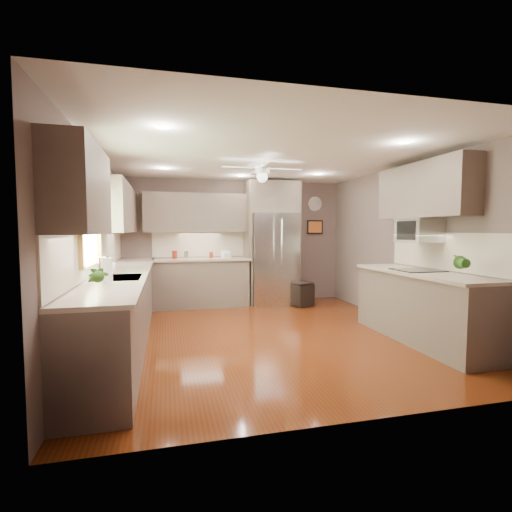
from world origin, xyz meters
name	(u,v)px	position (x,y,z in m)	size (l,w,h in m)	color
floor	(267,334)	(0.00, 0.00, 0.00)	(5.00, 5.00, 0.00)	#4E210A
ceiling	(268,157)	(0.00, 0.00, 2.50)	(5.00, 5.00, 0.00)	white
wall_back	(235,242)	(0.00, 2.50, 1.25)	(4.50, 4.50, 0.00)	brown
wall_front	(356,261)	(0.00, -2.50, 1.25)	(4.50, 4.50, 0.00)	brown
wall_left	(96,249)	(-2.25, 0.00, 1.25)	(5.00, 5.00, 0.00)	brown
wall_right	(407,245)	(2.25, 0.00, 1.25)	(5.00, 5.00, 0.00)	brown
canister_a	(175,255)	(-1.23, 2.19, 1.02)	(0.10, 0.10, 0.15)	maroon
canister_b	(186,255)	(-1.01, 2.24, 1.01)	(0.09, 0.09, 0.14)	silver
canister_d	(211,255)	(-0.53, 2.20, 1.00)	(0.08, 0.08, 0.11)	maroon
soap_bottle	(112,266)	(-2.05, -0.04, 1.03)	(0.08, 0.08, 0.18)	white
potted_plant_left	(96,275)	(-1.96, -1.66, 1.10)	(0.17, 0.12, 0.32)	#2B5D1A
potted_plant_right	(461,262)	(1.92, -1.45, 1.12)	(0.19, 0.16, 0.35)	#2B5D1A
bowl	(227,256)	(-0.22, 2.24, 0.97)	(0.23, 0.23, 0.06)	tan
left_run	(123,305)	(-1.95, 0.15, 0.48)	(0.65, 4.70, 1.45)	brown
back_run	(201,281)	(-0.72, 2.20, 0.48)	(1.85, 0.65, 1.45)	brown
uppers	(209,205)	(-0.74, 0.71, 1.87)	(4.50, 4.70, 0.95)	brown
window	(90,224)	(-2.22, -0.50, 1.55)	(0.05, 1.12, 0.92)	#BFF2B2
sink	(118,280)	(-1.93, -0.50, 0.91)	(0.50, 0.70, 0.32)	silver
refrigerator	(272,245)	(0.70, 2.16, 1.19)	(1.06, 0.75, 2.45)	silver
right_run	(423,305)	(1.93, -0.80, 0.48)	(0.70, 2.20, 1.45)	brown
microwave	(419,230)	(2.03, -0.55, 1.48)	(0.43, 0.55, 0.34)	silver
ceiling_fan	(262,172)	(0.00, 0.30, 2.33)	(1.18, 1.18, 0.32)	white
recessed_lights	(258,162)	(-0.04, 0.40, 2.49)	(2.84, 3.14, 0.01)	white
wall_clock	(315,204)	(1.75, 2.48, 2.05)	(0.30, 0.03, 0.30)	white
framed_print	(315,227)	(1.75, 2.48, 1.55)	(0.36, 0.03, 0.30)	black
stool	(301,294)	(1.17, 1.74, 0.24)	(0.47, 0.47, 0.46)	black
paper_towel	(107,270)	(-1.97, -1.03, 1.08)	(0.11, 0.11, 0.27)	white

